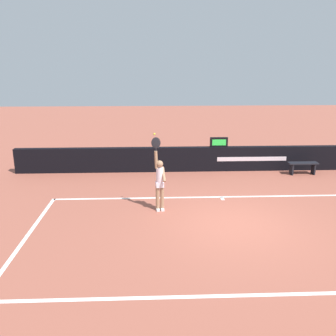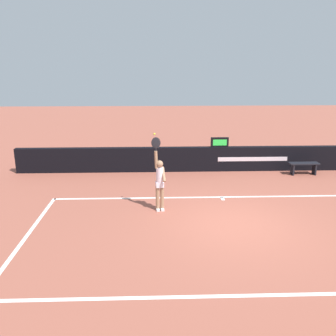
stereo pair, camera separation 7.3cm
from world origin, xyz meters
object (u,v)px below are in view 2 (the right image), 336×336
speed_display (220,142)px  courtside_bench_near (304,166)px  tennis_player (160,181)px  tennis_ball (154,134)px

speed_display → courtside_bench_near: 3.58m
speed_display → tennis_player: size_ratio=0.32×
speed_display → tennis_ball: size_ratio=11.28×
tennis_player → courtside_bench_near: (5.98, 3.60, -0.59)m
speed_display → tennis_ball: tennis_ball is taller
tennis_player → tennis_ball: size_ratio=35.57×
tennis_ball → courtside_bench_near: bearing=30.2°
tennis_ball → courtside_bench_near: tennis_ball is taller
speed_display → courtside_bench_near: (3.40, -0.68, -0.87)m
tennis_player → tennis_ball: bearing=164.9°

